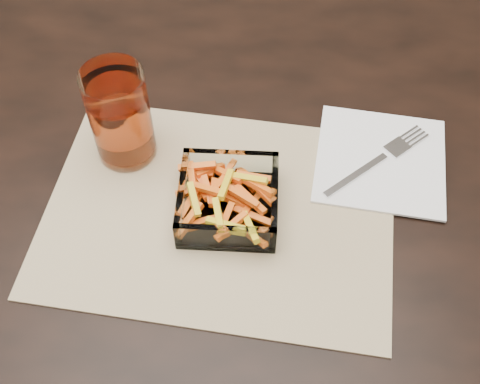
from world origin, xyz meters
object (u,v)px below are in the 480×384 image
dining_table (176,228)px  tumbler (121,118)px  glass_bowl (228,201)px  fork (380,159)px

dining_table → tumbler: tumbler is taller
glass_bowl → tumbler: bearing=148.4°
dining_table → glass_bowl: size_ratio=12.69×
tumbler → glass_bowl: bearing=-31.6°
dining_table → tumbler: 0.18m
dining_table → fork: 0.31m
glass_bowl → fork: glass_bowl is taller
tumbler → dining_table: bearing=-44.9°
dining_table → tumbler: bearing=135.1°
glass_bowl → tumbler: 0.18m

